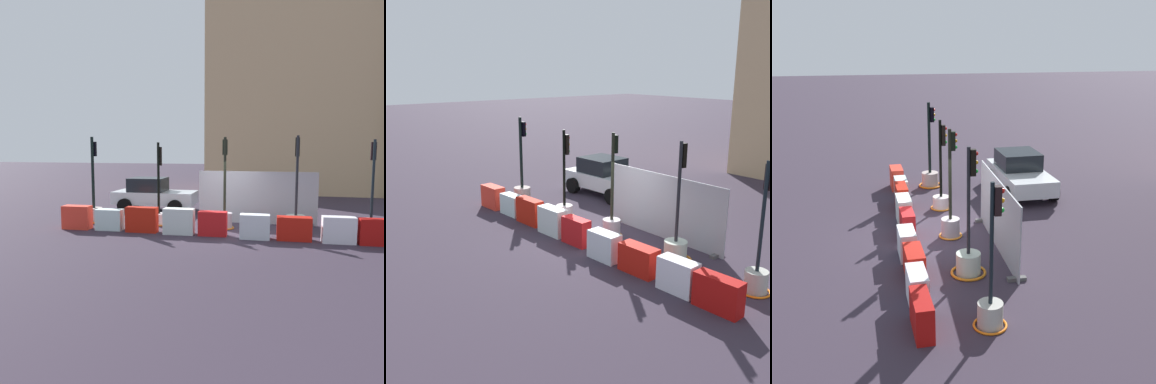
# 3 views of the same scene
# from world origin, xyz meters

# --- Properties ---
(ground_plane) EXTENTS (120.00, 120.00, 0.00)m
(ground_plane) POSITION_xyz_m (0.00, 0.00, 0.00)
(ground_plane) COLOR #332A37
(traffic_light_0) EXTENTS (0.95, 0.95, 3.45)m
(traffic_light_0) POSITION_xyz_m (-5.26, 0.29, 0.55)
(traffic_light_0) COLOR #B7A6A2
(traffic_light_0) RESTS_ON ground_plane
(traffic_light_1) EXTENTS (0.77, 0.77, 3.22)m
(traffic_light_1) POSITION_xyz_m (-2.50, 0.39, 0.57)
(traffic_light_1) COLOR silver
(traffic_light_1) RESTS_ON ground_plane
(traffic_light_2) EXTENTS (0.74, 0.74, 3.40)m
(traffic_light_2) POSITION_xyz_m (0.12, 0.34, 0.59)
(traffic_light_2) COLOR #B3A8AF
(traffic_light_2) RESTS_ON ground_plane
(traffic_light_3) EXTENTS (0.96, 0.96, 3.45)m
(traffic_light_3) POSITION_xyz_m (2.70, 0.43, 0.50)
(traffic_light_3) COLOR beige
(traffic_light_3) RESTS_ON ground_plane
(traffic_light_4) EXTENTS (0.76, 0.76, 3.29)m
(traffic_light_4) POSITION_xyz_m (5.21, 0.46, 0.60)
(traffic_light_4) COLOR #B0B0A6
(traffic_light_4) RESTS_ON ground_plane
(construction_barrier_0) EXTENTS (1.06, 0.53, 0.87)m
(construction_barrier_0) POSITION_xyz_m (-5.20, -1.09, 0.43)
(construction_barrier_0) COLOR red
(construction_barrier_0) RESTS_ON ground_plane
(construction_barrier_1) EXTENTS (1.01, 0.50, 0.77)m
(construction_barrier_1) POSITION_xyz_m (-3.94, -0.98, 0.38)
(construction_barrier_1) COLOR silver
(construction_barrier_1) RESTS_ON ground_plane
(construction_barrier_2) EXTENTS (1.16, 0.45, 0.90)m
(construction_barrier_2) POSITION_xyz_m (-2.65, -1.03, 0.45)
(construction_barrier_2) COLOR red
(construction_barrier_2) RESTS_ON ground_plane
(construction_barrier_3) EXTENTS (1.09, 0.51, 0.91)m
(construction_barrier_3) POSITION_xyz_m (-1.26, -1.03, 0.45)
(construction_barrier_3) COLOR silver
(construction_barrier_3) RESTS_ON ground_plane
(construction_barrier_4) EXTENTS (1.00, 0.45, 0.84)m
(construction_barrier_4) POSITION_xyz_m (-0.07, -0.99, 0.42)
(construction_barrier_4) COLOR red
(construction_barrier_4) RESTS_ON ground_plane
(construction_barrier_5) EXTENTS (1.00, 0.51, 0.82)m
(construction_barrier_5) POSITION_xyz_m (1.37, -1.10, 0.41)
(construction_barrier_5) COLOR silver
(construction_barrier_5) RESTS_ON ground_plane
(construction_barrier_6) EXTENTS (1.13, 0.53, 0.77)m
(construction_barrier_6) POSITION_xyz_m (2.64, -0.99, 0.39)
(construction_barrier_6) COLOR red
(construction_barrier_6) RESTS_ON ground_plane
(construction_barrier_7) EXTENTS (1.03, 0.50, 0.85)m
(construction_barrier_7) POSITION_xyz_m (4.00, -1.03, 0.42)
(construction_barrier_7) COLOR silver
(construction_barrier_7) RESTS_ON ground_plane
(construction_barrier_8) EXTENTS (1.16, 0.46, 0.83)m
(construction_barrier_8) POSITION_xyz_m (5.16, -1.03, 0.41)
(construction_barrier_8) COLOR #AD100E
(construction_barrier_8) RESTS_ON ground_plane
(car_white_van) EXTENTS (3.99, 2.25, 1.58)m
(car_white_van) POSITION_xyz_m (-3.93, 3.71, 0.78)
(car_white_van) COLOR silver
(car_white_van) RESTS_ON ground_plane
(building_main_facade) EXTENTS (11.97, 7.52, 15.96)m
(building_main_facade) POSITION_xyz_m (2.63, 15.07, 8.00)
(building_main_facade) COLOR tan
(building_main_facade) RESTS_ON ground_plane
(site_fence_panel) EXTENTS (4.67, 0.50, 2.08)m
(site_fence_panel) POSITION_xyz_m (1.19, 1.58, 1.00)
(site_fence_panel) COLOR #9B9FA7
(site_fence_panel) RESTS_ON ground_plane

